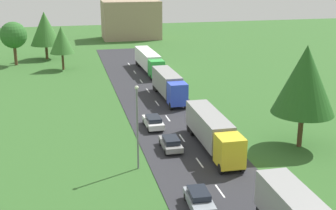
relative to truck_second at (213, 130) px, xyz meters
name	(u,v)px	position (x,y,z in m)	size (l,w,h in m)	color
road	(214,183)	(-2.33, -7.58, -2.10)	(10.00, 140.00, 0.06)	#2B2B30
truck_second	(213,130)	(0.00, 0.00, 0.00)	(2.61, 13.07, 3.59)	yellow
truck_third	(169,84)	(-0.15, 19.76, 0.07)	(2.69, 11.77, 3.74)	blue
truck_fourth	(149,60)	(0.30, 37.83, -0.01)	(2.84, 14.60, 3.57)	green
car_second	(199,199)	(-4.92, -11.57, -1.31)	(1.98, 4.18, 1.46)	#8C939E
car_third	(171,143)	(-4.34, 0.79, -1.34)	(1.87, 4.14, 1.39)	gray
car_fourth	(153,122)	(-4.82, 7.92, -1.31)	(1.94, 4.45, 1.44)	white
lamppost_second	(137,123)	(-8.46, -2.97, 2.49)	(0.36, 0.36, 8.28)	slate
tree_oak	(45,29)	(-18.14, 54.26, 4.17)	(6.16, 6.16, 9.71)	#513823
tree_maple	(61,40)	(-14.97, 43.17, 3.42)	(4.49, 4.49, 8.04)	#513823
tree_pine	(305,80)	(9.51, -1.24, 5.27)	(6.63, 6.63, 11.06)	#513823
tree_ash	(13,35)	(-23.91, 49.39, 3.71)	(5.09, 5.09, 8.43)	#513823
distant_building	(131,20)	(3.13, 77.67, 2.79)	(14.89, 9.14, 9.85)	#9E846B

